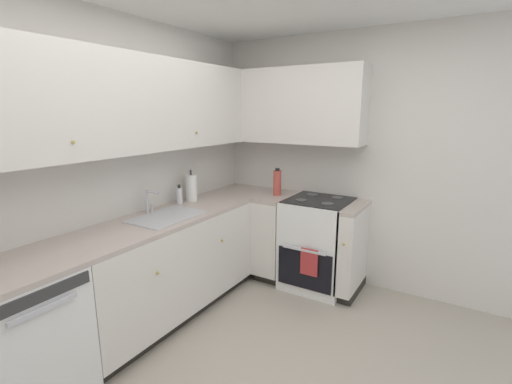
# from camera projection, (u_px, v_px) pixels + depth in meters

# --- Properties ---
(wall_back) EXTENTS (3.96, 0.05, 2.52)m
(wall_back) POSITION_uv_depth(u_px,v_px,m) (88.00, 179.00, 2.74)
(wall_back) COLOR silver
(wall_back) RESTS_ON ground_plane
(wall_right) EXTENTS (0.05, 3.34, 2.52)m
(wall_right) POSITION_uv_depth(u_px,v_px,m) (372.00, 164.00, 3.54)
(wall_right) COLOR silver
(wall_right) RESTS_ON ground_plane
(dishwasher) EXTENTS (0.60, 0.63, 0.87)m
(dishwasher) POSITION_uv_depth(u_px,v_px,m) (21.00, 341.00, 2.13)
(dishwasher) COLOR white
(dishwasher) RESTS_ON ground_plane
(lower_cabinets_back) EXTENTS (1.77, 0.62, 0.87)m
(lower_cabinets_back) POSITION_uv_depth(u_px,v_px,m) (167.00, 268.00, 3.13)
(lower_cabinets_back) COLOR silver
(lower_cabinets_back) RESTS_ON ground_plane
(countertop_back) EXTENTS (2.98, 0.60, 0.03)m
(countertop_back) POSITION_uv_depth(u_px,v_px,m) (164.00, 219.00, 3.03)
(countertop_back) COLOR #B7A89E
(countertop_back) RESTS_ON lower_cabinets_back
(lower_cabinets_right) EXTENTS (0.62, 1.05, 0.87)m
(lower_cabinets_right) POSITION_uv_depth(u_px,v_px,m) (301.00, 242.00, 3.75)
(lower_cabinets_right) COLOR silver
(lower_cabinets_right) RESTS_ON ground_plane
(countertop_right) EXTENTS (0.60, 1.05, 0.03)m
(countertop_right) POSITION_uv_depth(u_px,v_px,m) (302.00, 200.00, 3.65)
(countertop_right) COLOR #B7A89E
(countertop_right) RESTS_ON lower_cabinets_right
(oven_range) EXTENTS (0.68, 0.62, 1.05)m
(oven_range) POSITION_uv_depth(u_px,v_px,m) (318.00, 243.00, 3.67)
(oven_range) COLOR white
(oven_range) RESTS_ON ground_plane
(upper_cabinets_back) EXTENTS (2.66, 0.34, 0.74)m
(upper_cabinets_back) POSITION_uv_depth(u_px,v_px,m) (129.00, 104.00, 2.76)
(upper_cabinets_back) COLOR silver
(upper_cabinets_right) EXTENTS (0.32, 1.57, 0.74)m
(upper_cabinets_right) POSITION_uv_depth(u_px,v_px,m) (288.00, 106.00, 3.68)
(upper_cabinets_right) COLOR silver
(sink) EXTENTS (0.60, 0.40, 0.10)m
(sink) POSITION_uv_depth(u_px,v_px,m) (167.00, 222.00, 3.02)
(sink) COLOR #B7B7BC
(sink) RESTS_ON countertop_back
(faucet) EXTENTS (0.07, 0.16, 0.21)m
(faucet) POSITION_uv_depth(u_px,v_px,m) (149.00, 199.00, 3.09)
(faucet) COLOR silver
(faucet) RESTS_ON countertop_back
(soap_bottle) EXTENTS (0.06, 0.06, 0.19)m
(soap_bottle) POSITION_uv_depth(u_px,v_px,m) (179.00, 196.00, 3.42)
(soap_bottle) COLOR silver
(soap_bottle) RESTS_ON countertop_back
(paper_towel_roll) EXTENTS (0.11, 0.11, 0.32)m
(paper_towel_roll) POSITION_uv_depth(u_px,v_px,m) (191.00, 188.00, 3.52)
(paper_towel_roll) COLOR white
(paper_towel_roll) RESTS_ON countertop_back
(oil_bottle) EXTENTS (0.08, 0.08, 0.29)m
(oil_bottle) POSITION_uv_depth(u_px,v_px,m) (277.00, 183.00, 3.76)
(oil_bottle) COLOR #BF4C3F
(oil_bottle) RESTS_ON countertop_right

